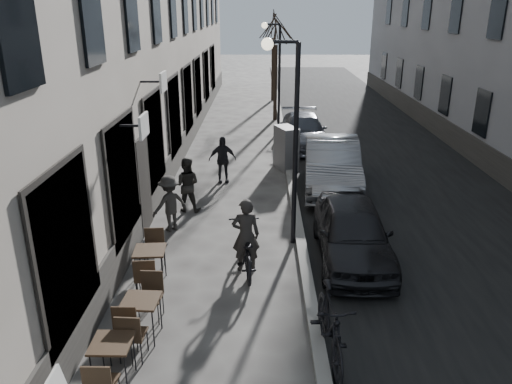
{
  "coord_description": "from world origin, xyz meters",
  "views": [
    {
      "loc": [
        -0.83,
        -5.68,
        5.74
      ],
      "look_at": [
        -0.94,
        4.9,
        1.8
      ],
      "focal_mm": 35.0,
      "sensor_mm": 36.0,
      "label": 1
    }
  ],
  "objects_px": {
    "car_mid": "(332,164)",
    "car_far": "(303,131)",
    "pedestrian_near": "(187,185)",
    "pedestrian_far": "(222,160)",
    "tree_near": "(276,29)",
    "pedestrian_mid": "(170,204)",
    "tree_far": "(273,25)",
    "streetlamp_far": "(276,66)",
    "streetlamp_near": "(289,122)",
    "car_near": "(353,232)",
    "bistro_set_c": "(151,263)",
    "moped": "(330,326)",
    "bistro_set_a": "(113,358)",
    "utility_cabinet": "(286,148)",
    "bicycle": "(246,249)",
    "bistro_set_b": "(142,314)"
  },
  "relations": [
    {
      "from": "pedestrian_mid",
      "to": "car_near",
      "type": "xyz_separation_m",
      "value": [
        4.64,
        -1.6,
        -0.07
      ]
    },
    {
      "from": "streetlamp_near",
      "to": "bicycle",
      "type": "relative_size",
      "value": 2.49
    },
    {
      "from": "bistro_set_a",
      "to": "bicycle",
      "type": "relative_size",
      "value": 0.76
    },
    {
      "from": "streetlamp_far",
      "to": "tree_far",
      "type": "height_order",
      "value": "tree_far"
    },
    {
      "from": "bistro_set_a",
      "to": "utility_cabinet",
      "type": "relative_size",
      "value": 0.97
    },
    {
      "from": "tree_far",
      "to": "bistro_set_a",
      "type": "relative_size",
      "value": 3.66
    },
    {
      "from": "bistro_set_c",
      "to": "pedestrian_far",
      "type": "bearing_deg",
      "value": 76.93
    },
    {
      "from": "bistro_set_c",
      "to": "pedestrian_near",
      "type": "distance_m",
      "value": 4.2
    },
    {
      "from": "pedestrian_mid",
      "to": "tree_far",
      "type": "bearing_deg",
      "value": -138.51
    },
    {
      "from": "bistro_set_b",
      "to": "moped",
      "type": "distance_m",
      "value": 3.39
    },
    {
      "from": "bistro_set_b",
      "to": "car_far",
      "type": "height_order",
      "value": "car_far"
    },
    {
      "from": "streetlamp_near",
      "to": "car_near",
      "type": "xyz_separation_m",
      "value": [
        1.53,
        -0.87,
        -2.45
      ]
    },
    {
      "from": "pedestrian_far",
      "to": "car_far",
      "type": "xyz_separation_m",
      "value": [
        3.16,
        4.8,
        -0.13
      ]
    },
    {
      "from": "streetlamp_far",
      "to": "utility_cabinet",
      "type": "distance_m",
      "value": 6.17
    },
    {
      "from": "tree_far",
      "to": "car_near",
      "type": "height_order",
      "value": "tree_far"
    },
    {
      "from": "tree_near",
      "to": "pedestrian_near",
      "type": "bearing_deg",
      "value": -102.82
    },
    {
      "from": "pedestrian_mid",
      "to": "bistro_set_a",
      "type": "bearing_deg",
      "value": 51.39
    },
    {
      "from": "utility_cabinet",
      "to": "bicycle",
      "type": "height_order",
      "value": "utility_cabinet"
    },
    {
      "from": "bicycle",
      "to": "pedestrian_near",
      "type": "height_order",
      "value": "pedestrian_near"
    },
    {
      "from": "tree_near",
      "to": "bistro_set_b",
      "type": "distance_m",
      "value": 19.64
    },
    {
      "from": "moped",
      "to": "tree_far",
      "type": "bearing_deg",
      "value": 87.72
    },
    {
      "from": "bistro_set_b",
      "to": "bistro_set_c",
      "type": "height_order",
      "value": "bistro_set_c"
    },
    {
      "from": "bistro_set_b",
      "to": "tree_far",
      "type": "bearing_deg",
      "value": 86.57
    },
    {
      "from": "streetlamp_near",
      "to": "pedestrian_near",
      "type": "distance_m",
      "value": 4.27
    },
    {
      "from": "bistro_set_c",
      "to": "car_mid",
      "type": "xyz_separation_m",
      "value": [
        4.76,
        6.26,
        0.33
      ]
    },
    {
      "from": "streetlamp_near",
      "to": "bistro_set_a",
      "type": "xyz_separation_m",
      "value": [
        -3.02,
        -5.16,
        -2.69
      ]
    },
    {
      "from": "moped",
      "to": "streetlamp_near",
      "type": "bearing_deg",
      "value": 93.28
    },
    {
      "from": "car_far",
      "to": "moped",
      "type": "height_order",
      "value": "car_far"
    },
    {
      "from": "tree_far",
      "to": "pedestrian_mid",
      "type": "bearing_deg",
      "value": -98.94
    },
    {
      "from": "tree_far",
      "to": "pedestrian_near",
      "type": "relative_size",
      "value": 3.48
    },
    {
      "from": "bistro_set_c",
      "to": "moped",
      "type": "relative_size",
      "value": 0.76
    },
    {
      "from": "streetlamp_far",
      "to": "tree_far",
      "type": "relative_size",
      "value": 0.89
    },
    {
      "from": "bistro_set_a",
      "to": "moped",
      "type": "xyz_separation_m",
      "value": [
        3.54,
        0.63,
        0.18
      ]
    },
    {
      "from": "streetlamp_far",
      "to": "car_mid",
      "type": "height_order",
      "value": "streetlamp_far"
    },
    {
      "from": "streetlamp_far",
      "to": "bistro_set_a",
      "type": "relative_size",
      "value": 3.27
    },
    {
      "from": "car_mid",
      "to": "car_far",
      "type": "xyz_separation_m",
      "value": [
        -0.52,
        5.33,
        -0.15
      ]
    },
    {
      "from": "pedestrian_near",
      "to": "bicycle",
      "type": "bearing_deg",
      "value": 121.83
    },
    {
      "from": "tree_far",
      "to": "bistro_set_b",
      "type": "height_order",
      "value": "tree_far"
    },
    {
      "from": "pedestrian_mid",
      "to": "pedestrian_far",
      "type": "relative_size",
      "value": 0.96
    },
    {
      "from": "tree_near",
      "to": "pedestrian_mid",
      "type": "relative_size",
      "value": 3.67
    },
    {
      "from": "moped",
      "to": "tree_near",
      "type": "bearing_deg",
      "value": 88.03
    },
    {
      "from": "moped",
      "to": "bistro_set_c",
      "type": "bearing_deg",
      "value": 142.04
    },
    {
      "from": "car_far",
      "to": "moped",
      "type": "relative_size",
      "value": 2.15
    },
    {
      "from": "bicycle",
      "to": "moped",
      "type": "xyz_separation_m",
      "value": [
        1.52,
        -3.09,
        0.11
      ]
    },
    {
      "from": "utility_cabinet",
      "to": "pedestrian_far",
      "type": "distance_m",
      "value": 2.75
    },
    {
      "from": "streetlamp_far",
      "to": "car_mid",
      "type": "xyz_separation_m",
      "value": [
        1.69,
        -7.79,
        -2.34
      ]
    },
    {
      "from": "bistro_set_c",
      "to": "car_mid",
      "type": "bearing_deg",
      "value": 48.69
    },
    {
      "from": "pedestrian_near",
      "to": "pedestrian_far",
      "type": "bearing_deg",
      "value": -103.86
    },
    {
      "from": "tree_far",
      "to": "bistro_set_b",
      "type": "relative_size",
      "value": 3.53
    },
    {
      "from": "car_near",
      "to": "moped",
      "type": "bearing_deg",
      "value": -103.94
    }
  ]
}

